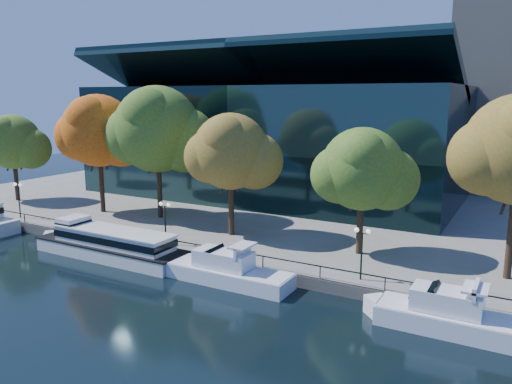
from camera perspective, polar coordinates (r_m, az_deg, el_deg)
The scene contains 15 objects.
ground at distance 44.54m, azimuth -12.79°, elevation -8.72°, with size 160.00×160.00×0.00m, color black.
promenade at distance 74.42m, azimuth 6.22°, elevation -0.19°, with size 90.00×67.08×1.00m.
railing at distance 46.28m, azimuth -10.20°, elevation -5.34°, with size 88.20×0.08×0.99m.
convention_building at distance 70.87m, azimuth 1.89°, elevation 5.85°, with size 50.00×24.57×21.43m.
tour_boat at distance 48.60m, azimuth -16.71°, elevation -5.51°, with size 17.37×3.87×3.30m.
cruiser_near at distance 40.64m, azimuth -3.65°, elevation -8.83°, with size 11.66×3.00×3.38m.
cruiser_far at distance 34.84m, azimuth 20.91°, elevation -12.92°, with size 10.67×2.96×3.49m.
tree_0 at distance 73.16m, azimuth -26.00°, elevation 5.05°, with size 8.99×7.37×11.43m.
tree_1 at distance 61.65m, azimuth -17.47°, elevation 6.53°, with size 10.62×8.71×14.01m.
tree_2 at distance 57.02m, azimuth -11.09°, elevation 6.85°, with size 12.09×9.91×14.96m.
tree_3 at distance 48.93m, azimuth -2.79°, elevation 4.45°, with size 9.42×7.73×12.20m.
tree_4 at distance 43.88m, azimuth 12.19°, elevation 2.37°, with size 9.01×7.38×11.19m.
lamp_0 at distance 62.98m, azimuth -25.52°, elevation -0.01°, with size 1.26×0.36×4.03m.
lamp_1 at distance 47.39m, azimuth -10.37°, elevation -2.41°, with size 1.26×0.36×4.03m.
lamp_2 at distance 38.50m, azimuth 12.02°, elevation -5.59°, with size 1.26×0.36×4.03m.
Camera 1 is at (28.51, -30.87, 14.77)m, focal length 35.00 mm.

